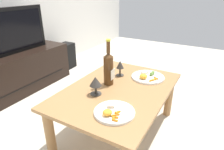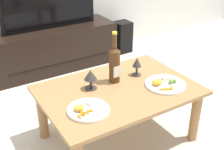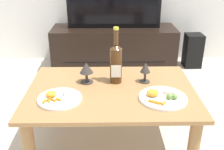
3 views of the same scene
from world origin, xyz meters
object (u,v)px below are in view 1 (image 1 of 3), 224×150
at_px(goblet_left, 95,82).
at_px(dining_table, 118,96).
at_px(dinner_plate_left, 114,112).
at_px(dinner_plate_right, 148,77).
at_px(floor_speaker, 67,55).
at_px(tv_stand, 14,74).
at_px(tv_screen, 5,32).
at_px(wine_bottle, 108,67).
at_px(goblet_right, 120,66).

bearing_deg(goblet_left, dining_table, -32.47).
xyz_separation_m(dining_table, dinner_plate_left, (-0.31, -0.13, 0.08)).
distance_m(dining_table, dinner_plate_right, 0.34).
bearing_deg(goblet_left, dinner_plate_left, -122.17).
bearing_deg(floor_speaker, dining_table, -125.91).
relative_size(tv_stand, dinner_plate_left, 5.20).
relative_size(tv_screen, wine_bottle, 2.69).
height_order(wine_bottle, dinner_plate_right, wine_bottle).
bearing_deg(goblet_left, tv_stand, 80.78).
height_order(tv_screen, goblet_left, tv_screen).
height_order(tv_stand, dinner_plate_left, dinner_plate_left).
bearing_deg(tv_stand, dinner_plate_left, -103.15).
distance_m(goblet_left, dinner_plate_left, 0.29).
relative_size(tv_screen, floor_speaker, 2.62).
xyz_separation_m(floor_speaker, dinner_plate_left, (-1.27, -1.53, 0.24)).
bearing_deg(goblet_right, dining_table, -155.65).
relative_size(floor_speaker, wine_bottle, 1.02).
bearing_deg(dinner_plate_left, dining_table, 23.00).
bearing_deg(dining_table, goblet_left, 147.53).
height_order(tv_screen, goblet_right, tv_screen).
height_order(wine_bottle, goblet_left, wine_bottle).
xyz_separation_m(tv_stand, dinner_plate_right, (0.25, -1.53, 0.21)).
relative_size(tv_stand, dinner_plate_right, 4.75).
height_order(dining_table, dinner_plate_left, dinner_plate_left).
xyz_separation_m(floor_speaker, goblet_left, (-1.12, -1.29, 0.33)).
bearing_deg(goblet_left, wine_bottle, 1.26).
relative_size(wine_bottle, dinner_plate_left, 1.42).
xyz_separation_m(tv_stand, floor_speaker, (0.91, -0.00, -0.04)).
relative_size(goblet_right, dinner_plate_right, 0.49).
height_order(dining_table, floor_speaker, dining_table).
height_order(tv_stand, floor_speaker, tv_stand).
xyz_separation_m(tv_screen, wine_bottle, (-0.02, -1.29, -0.14)).
relative_size(dining_table, tv_screen, 1.06).
distance_m(floor_speaker, dinner_plate_right, 1.68).
bearing_deg(dinner_plate_left, wine_bottle, 34.89).
distance_m(dinner_plate_left, dinner_plate_right, 0.61).
xyz_separation_m(tv_screen, goblet_left, (-0.21, -1.30, -0.19)).
bearing_deg(dinner_plate_left, tv_screen, 76.83).
xyz_separation_m(tv_stand, tv_screen, (-0.00, -0.00, 0.48)).
bearing_deg(tv_screen, goblet_left, -99.24).
bearing_deg(tv_screen, wine_bottle, -90.73).
relative_size(wine_bottle, dinner_plate_right, 1.30).
xyz_separation_m(tv_screen, floor_speaker, (0.91, -0.00, -0.52)).
relative_size(dining_table, floor_speaker, 2.77).
distance_m(dining_table, floor_speaker, 1.70).
relative_size(tv_stand, goblet_right, 9.69).
height_order(wine_bottle, goblet_right, wine_bottle).
xyz_separation_m(tv_stand, goblet_right, (0.18, -1.30, 0.29)).
height_order(tv_stand, goblet_right, goblet_right).
bearing_deg(tv_stand, dining_table, -92.02).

